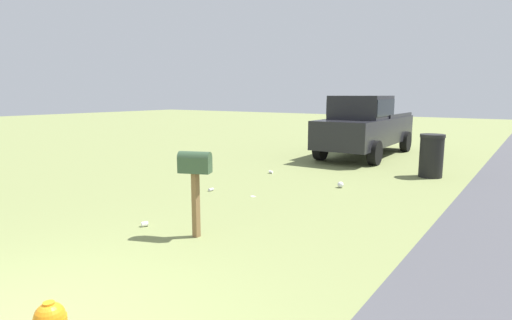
% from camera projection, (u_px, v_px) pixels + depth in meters
% --- Properties ---
extents(mailbox, '(0.37, 0.52, 1.31)m').
position_uv_depth(mailbox, '(195.00, 169.00, 6.05)').
color(mailbox, brown).
rests_on(mailbox, ground).
extents(pickup_truck, '(5.54, 2.14, 2.09)m').
position_uv_depth(pickup_truck, '(365.00, 125.00, 14.14)').
color(pickup_truck, black).
rests_on(pickup_truck, ground).
extents(trash_bin, '(0.62, 0.62, 1.12)m').
position_uv_depth(trash_bin, '(431.00, 156.00, 10.61)').
color(trash_bin, black).
rests_on(trash_bin, ground).
extents(litter_cup_far_scatter, '(0.13, 0.12, 0.08)m').
position_uv_depth(litter_cup_far_scatter, '(145.00, 224.00, 6.68)').
color(litter_cup_far_scatter, white).
rests_on(litter_cup_far_scatter, ground).
extents(litter_cup_midfield_a, '(0.09, 0.11, 0.08)m').
position_uv_depth(litter_cup_midfield_a, '(271.00, 172.00, 11.16)').
color(litter_cup_midfield_a, white).
rests_on(litter_cup_midfield_a, ground).
extents(litter_can_by_mailbox, '(0.12, 0.07, 0.07)m').
position_uv_depth(litter_can_by_mailbox, '(211.00, 190.00, 9.14)').
color(litter_can_by_mailbox, silver).
rests_on(litter_can_by_mailbox, ground).
extents(litter_wrapper_near_hydrant, '(0.12, 0.14, 0.01)m').
position_uv_depth(litter_wrapper_near_hydrant, '(253.00, 196.00, 8.65)').
color(litter_wrapper_near_hydrant, silver).
rests_on(litter_wrapper_near_hydrant, ground).
extents(litter_bag_midfield_b, '(0.14, 0.14, 0.14)m').
position_uv_depth(litter_bag_midfield_b, '(341.00, 185.00, 9.46)').
color(litter_bag_midfield_b, silver).
rests_on(litter_bag_midfield_b, ground).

